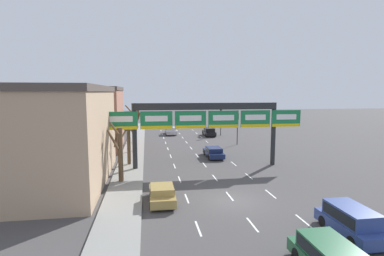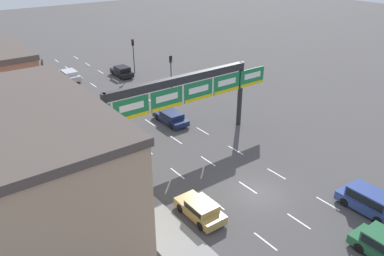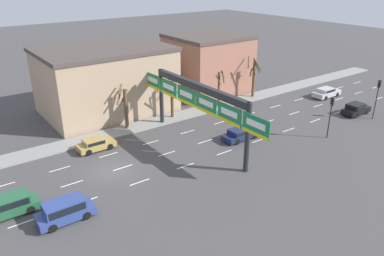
% 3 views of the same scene
% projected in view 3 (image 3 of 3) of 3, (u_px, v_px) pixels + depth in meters
% --- Properties ---
extents(ground_plane, '(220.00, 220.00, 0.00)m').
position_uv_depth(ground_plane, '(113.00, 171.00, 35.34)').
color(ground_plane, '#474444').
extents(sidewalk_left, '(2.80, 110.00, 0.15)m').
position_uv_depth(sidewalk_left, '(82.00, 141.00, 41.26)').
color(sidewalk_left, gray).
rests_on(sidewalk_left, ground_plane).
extents(lane_dashes, '(6.72, 67.00, 0.01)m').
position_uv_depth(lane_dashes, '(222.00, 136.00, 42.67)').
color(lane_dashes, white).
rests_on(lane_dashes, ground_plane).
extents(sign_gantry, '(20.52, 0.70, 6.80)m').
position_uv_depth(sign_gantry, '(198.00, 97.00, 38.68)').
color(sign_gantry, '#232628').
rests_on(sign_gantry, ground_plane).
extents(building_near, '(11.89, 16.17, 8.47)m').
position_uv_depth(building_near, '(106.00, 80.00, 48.89)').
color(building_near, tan).
rests_on(building_near, ground_plane).
extents(building_far, '(10.22, 10.85, 8.63)m').
position_uv_depth(building_far, '(208.00, 63.00, 57.17)').
color(building_far, '#9E6651').
rests_on(building_far, ground_plane).
extents(car_gold, '(1.80, 3.92, 1.29)m').
position_uv_depth(car_gold, '(95.00, 144.00, 39.15)').
color(car_gold, '#A88947').
rests_on(car_gold, ground_plane).
extents(car_black, '(1.85, 4.22, 1.48)m').
position_uv_depth(car_black, '(356.00, 109.00, 48.79)').
color(car_black, black).
rests_on(car_black, ground_plane).
extents(suv_green, '(1.91, 4.36, 1.54)m').
position_uv_depth(suv_green, '(8.00, 205.00, 28.76)').
color(suv_green, '#235B38').
rests_on(suv_green, ground_plane).
extents(car_silver, '(1.93, 4.62, 1.38)m').
position_uv_depth(car_silver, '(326.00, 92.00, 55.47)').
color(car_silver, '#B7B7BC').
rests_on(car_silver, ground_plane).
extents(car_navy, '(1.84, 4.58, 1.26)m').
position_uv_depth(car_navy, '(241.00, 133.00, 41.65)').
color(car_navy, '#19234C').
rests_on(car_navy, ground_plane).
extents(suv_blue, '(1.83, 4.25, 1.67)m').
position_uv_depth(suv_blue, '(65.00, 210.00, 28.04)').
color(suv_blue, navy).
rests_on(suv_blue, ground_plane).
extents(traffic_light_near_gantry, '(0.30, 0.35, 5.05)m').
position_uv_depth(traffic_light_near_gantry, '(378.00, 92.00, 46.21)').
color(traffic_light_near_gantry, black).
rests_on(traffic_light_near_gantry, ground_plane).
extents(traffic_light_mid_block, '(0.30, 0.35, 4.71)m').
position_uv_depth(traffic_light_mid_block, '(331.00, 110.00, 40.94)').
color(traffic_light_mid_block, black).
rests_on(traffic_light_mid_block, ground_plane).
extents(tree_bare_closest, '(2.25, 1.96, 5.95)m').
position_uv_depth(tree_bare_closest, '(254.00, 76.00, 54.31)').
color(tree_bare_closest, brown).
rests_on(tree_bare_closest, sidewalk_left).
extents(tree_bare_second, '(1.35, 1.67, 5.18)m').
position_uv_depth(tree_bare_second, '(125.00, 106.00, 43.73)').
color(tree_bare_second, brown).
rests_on(tree_bare_second, sidewalk_left).
extents(tree_bare_third, '(1.69, 1.66, 5.36)m').
position_uv_depth(tree_bare_third, '(172.00, 96.00, 46.77)').
color(tree_bare_third, brown).
rests_on(tree_bare_third, sidewalk_left).
extents(tree_bare_furthest, '(1.07, 1.47, 5.22)m').
position_uv_depth(tree_bare_furthest, '(219.00, 87.00, 50.50)').
color(tree_bare_furthest, brown).
rests_on(tree_bare_furthest, sidewalk_left).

